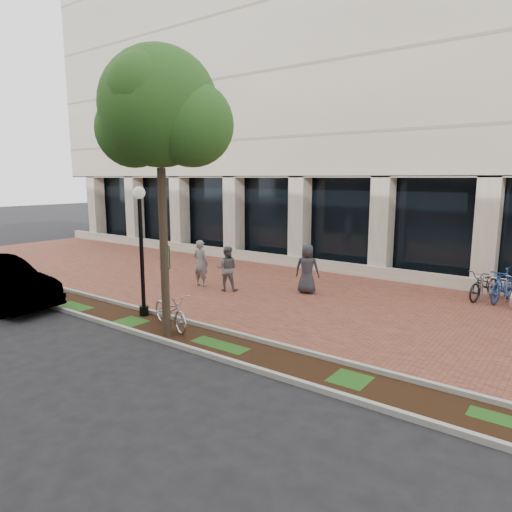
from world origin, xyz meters
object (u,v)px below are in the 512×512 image
Objects in this scene: parking_sign at (166,275)px; pedestrian_mid at (227,268)px; locked_bicycle at (170,310)px; pedestrian_left at (201,263)px; street_tree at (161,115)px; bollard at (481,288)px; pedestrian_right at (307,269)px; lamppost at (141,244)px.

parking_sign is 1.51× the size of pedestrian_mid.
pedestrian_left is (-2.76, 4.14, 0.39)m from locked_bicycle.
street_tree is 4.37× the size of pedestrian_mid.
street_tree is at bearing -124.53° from bollard.
bollard is at bearing -160.24° from pedestrian_left.
street_tree is 7.78m from pedestrian_right.
pedestrian_left is at bearing 124.52° from street_tree.
bollard is at bearing -171.55° from pedestrian_right.
parking_sign is 5.36m from pedestrian_left.
pedestrian_right is 2.04× the size of bollard.
locked_bicycle is at bearing -11.70° from lamppost.
lamppost is 2.32× the size of pedestrian_mid.
locked_bicycle is 10.43m from bollard.
locked_bicycle is 1.16× the size of pedestrian_mid.
bollard is at bearing 44.94° from parking_sign.
lamppost is 2.00× the size of locked_bicycle.
pedestrian_left reaches higher than bollard.
pedestrian_right is (0.67, 6.11, -4.77)m from street_tree.
street_tree reaches higher than lamppost.
street_tree reaches higher than bollard.
pedestrian_right reaches higher than pedestrian_mid.
lamppost is at bearing -134.80° from bollard.
pedestrian_mid is at bearing 179.02° from pedestrian_left.
parking_sign is 0.34× the size of street_tree.
street_tree is (1.90, -0.75, 3.46)m from lamppost.
pedestrian_right is at bearing -179.34° from pedestrian_mid.
street_tree is 6.97m from pedestrian_mid.
lamppost is 4.14m from pedestrian_mid.
pedestrian_mid is (-1.89, 4.65, -4.83)m from street_tree.
pedestrian_mid is at bearing 112.14° from street_tree.
pedestrian_mid is 1.91× the size of bollard.
lamppost is 2.30m from locked_bicycle.
parking_sign is 10.61m from bollard.
parking_sign is 4.87m from pedestrian_mid.
lamppost is at bearing 158.47° from street_tree.
lamppost reaches higher than pedestrian_left.
locked_bicycle is at bearing 80.79° from pedestrian_mid.
lamppost is 4.43× the size of bollard.
parking_sign is at bearing 81.71° from pedestrian_mid.
street_tree reaches higher than parking_sign.
pedestrian_mid is (1.25, 0.08, -0.07)m from pedestrian_left.
lamppost is 2.17× the size of pedestrian_right.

